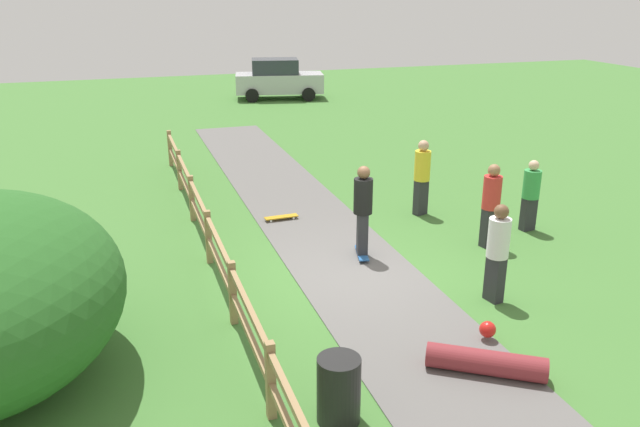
# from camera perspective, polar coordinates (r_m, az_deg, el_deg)

# --- Properties ---
(ground_plane) EXTENTS (60.00, 60.00, 0.00)m
(ground_plane) POSITION_cam_1_polar(r_m,az_deg,el_deg) (12.54, 3.01, -5.15)
(ground_plane) COLOR #427533
(asphalt_path) EXTENTS (2.40, 28.00, 0.02)m
(asphalt_path) POSITION_cam_1_polar(r_m,az_deg,el_deg) (12.53, 3.01, -5.11)
(asphalt_path) COLOR #605E5B
(asphalt_path) RESTS_ON ground_plane
(wooden_fence) EXTENTS (0.12, 18.12, 1.10)m
(wooden_fence) POSITION_cam_1_polar(r_m,az_deg,el_deg) (11.65, -8.98, -3.77)
(wooden_fence) COLOR #997A51
(wooden_fence) RESTS_ON ground_plane
(trash_bin) EXTENTS (0.56, 0.56, 0.90)m
(trash_bin) POSITION_cam_1_polar(r_m,az_deg,el_deg) (8.36, 1.68, -15.43)
(trash_bin) COLOR black
(trash_bin) RESTS_ON ground_plane
(skater_riding) EXTENTS (0.46, 0.82, 1.91)m
(skater_riding) POSITION_cam_1_polar(r_m,az_deg,el_deg) (12.77, 3.84, 0.61)
(skater_riding) COLOR #265999
(skater_riding) RESTS_ON asphalt_path
(skater_fallen) EXTENTS (1.60, 1.54, 0.36)m
(skater_fallen) POSITION_cam_1_polar(r_m,az_deg,el_deg) (9.69, 14.57, -12.49)
(skater_fallen) COLOR maroon
(skater_fallen) RESTS_ON asphalt_path
(skateboard_loose) EXTENTS (0.81, 0.24, 0.08)m
(skateboard_loose) POSITION_cam_1_polar(r_m,az_deg,el_deg) (15.15, -3.47, -0.31)
(skateboard_loose) COLOR #BF8C19
(skateboard_loose) RESTS_ON asphalt_path
(bystander_yellow) EXTENTS (0.48, 0.48, 1.83)m
(bystander_yellow) POSITION_cam_1_polar(r_m,az_deg,el_deg) (15.47, 9.08, 3.52)
(bystander_yellow) COLOR #2D2D33
(bystander_yellow) RESTS_ON ground_plane
(bystander_green) EXTENTS (0.42, 0.42, 1.63)m
(bystander_green) POSITION_cam_1_polar(r_m,az_deg,el_deg) (15.05, 18.27, 1.80)
(bystander_green) COLOR #2D2D33
(bystander_green) RESTS_ON ground_plane
(bystander_red) EXTENTS (0.45, 0.45, 1.81)m
(bystander_red) POSITION_cam_1_polar(r_m,az_deg,el_deg) (13.82, 15.01, 1.04)
(bystander_red) COLOR #2D2D33
(bystander_red) RESTS_ON ground_plane
(bystander_white) EXTENTS (0.44, 0.44, 1.79)m
(bystander_white) POSITION_cam_1_polar(r_m,az_deg,el_deg) (11.41, 15.56, -3.03)
(bystander_white) COLOR #2D2D33
(bystander_white) RESTS_ON ground_plane
(parked_car_silver) EXTENTS (4.46, 2.63, 1.92)m
(parked_car_silver) POSITION_cam_1_polar(r_m,az_deg,el_deg) (31.87, -3.75, 11.87)
(parked_car_silver) COLOR #B7B7BC
(parked_car_silver) RESTS_ON ground_plane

